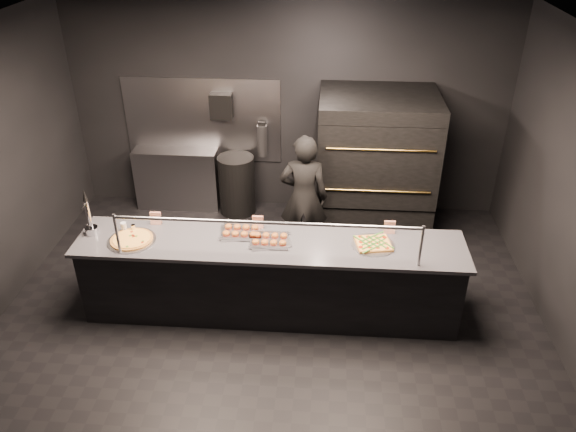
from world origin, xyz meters
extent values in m
plane|color=black|center=(0.00, 0.00, 0.00)|extent=(6.00, 6.00, 0.00)
plane|color=black|center=(0.00, 0.00, 3.00)|extent=(6.00, 6.00, 0.00)
cube|color=black|center=(0.00, 2.50, 1.50)|extent=(6.00, 0.04, 3.00)
cube|color=black|center=(0.00, -2.50, 1.50)|extent=(6.00, 0.04, 3.00)
cube|color=#99999E|center=(-1.20, 2.48, 1.30)|extent=(2.20, 0.02, 1.20)
cube|color=black|center=(0.00, 0.00, 0.44)|extent=(4.00, 0.70, 0.88)
cube|color=#36353A|center=(0.00, 0.00, 0.90)|extent=(4.10, 0.78, 0.04)
cylinder|color=#99999E|center=(-1.50, -0.30, 1.15)|extent=(0.03, 0.03, 0.45)
cylinder|color=#99999E|center=(1.50, -0.30, 1.15)|extent=(0.03, 0.03, 0.45)
cylinder|color=#99999E|center=(0.00, -0.30, 1.34)|extent=(3.00, 0.04, 0.04)
cube|color=black|center=(1.20, 1.90, 0.30)|extent=(1.50, 1.15, 0.60)
cube|color=black|center=(1.20, 1.90, 0.90)|extent=(1.50, 1.20, 0.55)
cube|color=black|center=(1.20, 1.90, 1.45)|extent=(1.50, 1.20, 0.55)
cube|color=black|center=(1.20, 1.90, 1.82)|extent=(1.50, 1.20, 0.18)
cylinder|color=gold|center=(1.20, 1.28, 0.90)|extent=(1.30, 0.02, 0.02)
cylinder|color=gold|center=(1.20, 1.28, 1.45)|extent=(1.30, 0.02, 0.02)
cube|color=#99999E|center=(-1.60, 2.32, 0.45)|extent=(1.20, 0.35, 0.90)
cube|color=black|center=(-0.90, 2.39, 1.55)|extent=(0.30, 0.20, 0.35)
cylinder|color=#B2B2B7|center=(-0.35, 2.40, 1.05)|extent=(0.14, 0.14, 0.45)
cube|color=black|center=(-0.35, 2.40, 1.30)|extent=(0.10, 0.06, 0.06)
cylinder|color=silver|center=(-1.92, 0.03, 0.96)|extent=(0.14, 0.14, 0.08)
cylinder|color=silver|center=(-1.92, 0.03, 1.14)|extent=(0.05, 0.05, 0.36)
cylinder|color=silver|center=(-1.92, -0.05, 1.30)|extent=(0.02, 0.10, 0.02)
cone|color=black|center=(-1.92, 0.03, 1.39)|extent=(0.05, 0.05, 0.14)
cylinder|color=silver|center=(-1.45, -0.08, 0.93)|extent=(0.51, 0.51, 0.01)
cylinder|color=#AC7C37|center=(-1.45, -0.08, 0.94)|extent=(0.44, 0.44, 0.02)
cylinder|color=#F0CE4E|center=(-1.45, -0.08, 0.95)|extent=(0.39, 0.39, 0.01)
cube|color=silver|center=(-0.33, 0.15, 0.93)|extent=(0.47, 0.38, 0.02)
ellipsoid|color=#B16B25|center=(-0.47, 0.08, 0.96)|extent=(0.08, 0.08, 0.05)
ellipsoid|color=#B16B25|center=(-0.47, 0.22, 0.96)|extent=(0.08, 0.08, 0.05)
ellipsoid|color=#B16B25|center=(-0.38, 0.08, 0.96)|extent=(0.08, 0.08, 0.05)
ellipsoid|color=#B16B25|center=(-0.38, 0.22, 0.96)|extent=(0.08, 0.08, 0.05)
ellipsoid|color=#B16B25|center=(-0.28, 0.08, 0.96)|extent=(0.08, 0.08, 0.05)
ellipsoid|color=#B16B25|center=(-0.28, 0.22, 0.96)|extent=(0.08, 0.08, 0.05)
ellipsoid|color=#B16B25|center=(-0.18, 0.08, 0.96)|extent=(0.08, 0.08, 0.05)
ellipsoid|color=#B16B25|center=(-0.18, 0.22, 0.96)|extent=(0.08, 0.08, 0.05)
cube|color=silver|center=(0.00, 0.01, 0.93)|extent=(0.47, 0.39, 0.02)
ellipsoid|color=#B16B25|center=(-0.14, -0.06, 0.96)|extent=(0.08, 0.08, 0.05)
ellipsoid|color=#B16B25|center=(-0.14, 0.08, 0.96)|extent=(0.08, 0.08, 0.05)
ellipsoid|color=#B16B25|center=(-0.05, -0.06, 0.96)|extent=(0.08, 0.08, 0.05)
ellipsoid|color=#B16B25|center=(-0.05, 0.08, 0.96)|extent=(0.08, 0.08, 0.05)
ellipsoid|color=#B16B25|center=(0.05, -0.06, 0.96)|extent=(0.08, 0.08, 0.05)
ellipsoid|color=#B16B25|center=(0.05, 0.08, 0.96)|extent=(0.08, 0.08, 0.05)
ellipsoid|color=#B16B25|center=(0.14, -0.06, 0.96)|extent=(0.08, 0.08, 0.05)
ellipsoid|color=#B16B25|center=(0.14, 0.08, 0.96)|extent=(0.08, 0.08, 0.05)
cylinder|color=silver|center=(1.08, 0.02, 0.93)|extent=(0.45, 0.45, 0.01)
cube|color=#AC7C37|center=(1.08, 0.02, 0.94)|extent=(0.41, 0.38, 0.02)
cube|color=#F0CE4E|center=(1.08, 0.02, 0.95)|extent=(0.38, 0.35, 0.01)
cube|color=#3C8329|center=(1.08, 0.02, 0.96)|extent=(0.36, 0.33, 0.01)
cylinder|color=silver|center=(-1.59, 0.10, 0.97)|extent=(0.06, 0.06, 0.11)
cylinder|color=silver|center=(-1.49, 0.10, 0.96)|extent=(0.05, 0.05, 0.08)
cube|color=white|center=(-1.29, 0.28, 1.00)|extent=(0.12, 0.04, 0.15)
cube|color=white|center=(-0.16, 0.28, 1.00)|extent=(0.12, 0.04, 0.15)
cube|color=white|center=(1.26, 0.28, 1.00)|extent=(0.12, 0.04, 0.15)
cylinder|color=black|center=(-0.71, 2.22, 0.43)|extent=(0.52, 0.52, 0.86)
imported|color=black|center=(0.30, 1.19, 0.82)|extent=(0.60, 0.40, 1.64)
camera|label=1|loc=(0.55, -4.90, 4.13)|focal=35.00mm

